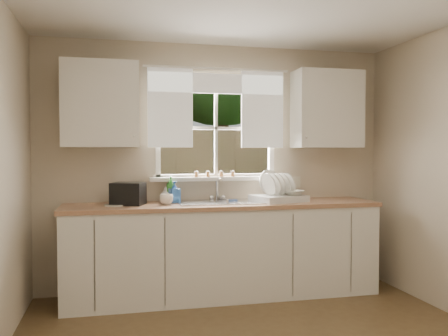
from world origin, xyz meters
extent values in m
cube|color=beige|center=(0.00, 2.00, 0.57)|extent=(3.60, 0.02, 1.15)
cube|color=beige|center=(0.00, 2.00, 2.33)|extent=(3.60, 0.02, 0.35)
cube|color=beige|center=(-1.20, 2.00, 1.65)|extent=(1.20, 0.02, 1.00)
cube|color=beige|center=(1.20, 2.00, 1.65)|extent=(1.20, 0.02, 1.00)
cube|color=white|center=(0.00, 2.02, 1.15)|extent=(1.30, 0.06, 0.05)
cube|color=white|center=(0.00, 2.02, 2.15)|extent=(1.30, 0.06, 0.05)
cube|color=white|center=(-0.60, 2.02, 1.65)|extent=(0.05, 0.06, 1.05)
cube|color=white|center=(0.60, 2.02, 1.65)|extent=(0.05, 0.06, 1.05)
cube|color=white|center=(0.00, 2.02, 1.65)|extent=(0.03, 0.04, 1.00)
cube|color=white|center=(0.00, 2.02, 1.65)|extent=(1.20, 0.04, 0.03)
cube|color=white|center=(0.00, 1.96, 1.13)|extent=(1.38, 0.14, 0.04)
cylinder|color=white|center=(0.00, 1.94, 2.25)|extent=(1.50, 0.02, 0.02)
cube|color=silver|center=(-0.48, 1.95, 1.85)|extent=(0.45, 0.02, 0.80)
cube|color=silver|center=(0.48, 1.95, 1.85)|extent=(0.45, 0.02, 0.80)
cube|color=silver|center=(0.00, 1.95, 2.10)|extent=(1.40, 0.02, 0.20)
cube|color=white|center=(0.00, 1.68, 0.43)|extent=(3.00, 0.62, 0.87)
cube|color=#AA7855|center=(0.00, 1.68, 0.89)|extent=(3.04, 0.65, 0.04)
cube|color=white|center=(-1.15, 1.82, 1.85)|extent=(0.70, 0.33, 0.80)
cube|color=white|center=(1.15, 1.82, 1.85)|extent=(0.70, 0.33, 0.80)
cube|color=beige|center=(0.88, 1.99, 1.08)|extent=(0.08, 0.01, 0.12)
cylinder|color=brown|center=(-0.22, 1.94, 1.18)|extent=(0.04, 0.04, 0.06)
cylinder|color=brown|center=(0.16, 1.94, 1.18)|extent=(0.04, 0.04, 0.06)
cylinder|color=brown|center=(-0.10, 1.94, 1.18)|extent=(0.04, 0.04, 0.06)
cylinder|color=brown|center=(0.04, 1.94, 1.18)|extent=(0.04, 0.04, 0.06)
cube|color=#335421|center=(0.00, 7.00, -0.02)|extent=(20.00, 10.00, 0.02)
cube|color=olive|center=(0.00, 5.00, 0.90)|extent=(8.00, 0.10, 1.80)
cube|color=maroon|center=(-1.20, 8.50, 1.10)|extent=(3.00, 3.00, 2.20)
cube|color=black|center=(-1.20, 8.50, 2.35)|extent=(3.20, 3.20, 0.30)
cylinder|color=#423021|center=(1.40, 8.00, 1.60)|extent=(0.36, 0.36, 3.20)
sphere|color=#214716|center=(1.40, 8.00, 4.00)|extent=(4.00, 4.00, 4.00)
sphere|color=#214716|center=(0.30, 9.50, 4.50)|extent=(3.20, 3.20, 3.20)
cube|color=#B7B7BC|center=(0.00, 1.71, 0.83)|extent=(0.84, 0.46, 0.18)
cube|color=#B7B7BC|center=(0.00, 1.71, 0.92)|extent=(0.88, 0.50, 0.01)
cube|color=#B7B7BC|center=(0.00, 1.71, 0.89)|extent=(0.02, 0.41, 0.14)
cylinder|color=silver|center=(0.00, 1.96, 1.02)|extent=(0.03, 0.03, 0.22)
cylinder|color=silver|center=(0.00, 1.88, 1.13)|extent=(0.02, 0.18, 0.02)
sphere|color=silver|center=(-0.06, 1.96, 0.94)|extent=(0.05, 0.05, 0.05)
sphere|color=silver|center=(0.06, 1.96, 0.94)|extent=(0.05, 0.05, 0.05)
cube|color=silver|center=(0.56, 1.67, 0.94)|extent=(0.58, 0.50, 0.07)
cylinder|color=white|center=(0.51, 1.79, 1.10)|extent=(0.27, 0.15, 0.25)
cylinder|color=white|center=(0.45, 1.63, 1.09)|extent=(0.13, 0.23, 0.22)
cylinder|color=white|center=(0.50, 1.65, 1.09)|extent=(0.13, 0.23, 0.22)
cylinder|color=white|center=(0.56, 1.67, 1.09)|extent=(0.13, 0.23, 0.22)
cylinder|color=white|center=(0.62, 1.68, 1.09)|extent=(0.13, 0.23, 0.22)
cylinder|color=white|center=(0.68, 1.70, 1.09)|extent=(0.13, 0.23, 0.22)
imported|color=silver|center=(0.70, 1.62, 1.00)|extent=(0.24, 0.24, 0.05)
imported|color=#308A2D|center=(-0.49, 1.86, 1.04)|extent=(0.11, 0.11, 0.26)
imported|color=#336BC0|center=(-0.46, 1.80, 1.01)|extent=(0.12, 0.12, 0.21)
imported|color=beige|center=(-0.54, 1.85, 0.99)|extent=(0.14, 0.14, 0.15)
cylinder|color=beige|center=(-1.03, 1.66, 0.92)|extent=(0.19, 0.19, 0.01)
imported|color=silver|center=(-0.56, 1.64, 0.96)|extent=(0.16, 0.16, 0.10)
cube|color=black|center=(-0.90, 1.72, 1.01)|extent=(0.35, 0.33, 0.21)
camera|label=1|loc=(-1.03, -2.78, 1.41)|focal=38.00mm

